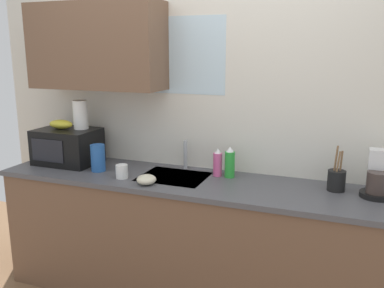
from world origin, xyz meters
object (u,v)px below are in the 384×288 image
Objects in this scene: paper_towel_roll at (81,115)px; small_bowl at (146,180)px; microwave at (68,146)px; dish_soap_bottle_green at (230,163)px; utensil_crock at (336,180)px; banana_bunch at (61,124)px; coffee_maker at (377,179)px; dish_soap_bottle_pink at (218,163)px; cereal_canister at (98,158)px; mug_white at (122,171)px.

paper_towel_roll is 0.85m from small_bowl.
paper_towel_roll is 1.69× the size of small_bowl.
dish_soap_bottle_green is (1.28, 0.10, -0.03)m from microwave.
utensil_crock is (1.88, 0.02, -0.31)m from paper_towel_roll.
banana_bunch is at bearing -161.57° from paper_towel_roll.
coffee_maker reaches higher than dish_soap_bottle_pink.
coffee_maker is (2.11, 0.01, -0.28)m from paper_towel_roll.
small_bowl is at bearing -17.71° from cereal_canister.
paper_towel_roll reaches higher than coffee_maker.
dish_soap_bottle_green is 0.96m from cereal_canister.
utensil_crock is (0.79, -0.03, -0.02)m from dish_soap_bottle_pink.
dish_soap_bottle_pink is at bearing 25.72° from mug_white.
mug_white is 0.33× the size of utensil_crock.
paper_towel_roll is 0.40m from cereal_canister.
coffee_maker reaches higher than mug_white.
microwave is at bearing 162.95° from small_bowl.
paper_towel_roll is at bearing -179.77° from coffee_maker.
banana_bunch is at bearing 165.62° from cereal_canister.
mug_white is (0.59, -0.19, -0.09)m from microwave.
dish_soap_bottle_pink is 0.52m from small_bowl.
banana_bunch is 0.72m from mug_white.
small_bowl is (-1.40, -0.31, -0.07)m from coffee_maker.
banana_bunch is 0.94m from small_bowl.
microwave is 1.64× the size of coffee_maker.
coffee_maker is 1.88m from cereal_canister.
dish_soap_bottle_green is 0.75× the size of utensil_crock.
mug_white is (-0.69, -0.29, -0.05)m from dish_soap_bottle_green.
utensil_crock is (1.39, 0.26, 0.02)m from mug_white.
dish_soap_bottle_green is at bearing 4.47° from microwave.
cereal_canister is (0.34, -0.10, -0.04)m from microwave.
utensil_crock is at bearing 10.59° from mug_white.
banana_bunch is 1.26m from dish_soap_bottle_pink.
banana_bunch is 0.71× the size of coffee_maker.
utensil_crock is 1.21m from small_bowl.
cereal_canister is at bearing -16.13° from microwave.
microwave is at bearing -1.80° from banana_bunch.
microwave reaches higher than small_bowl.
small_bowl is at bearing -143.32° from dish_soap_bottle_green.
utensil_crock is (1.98, 0.07, -0.06)m from microwave.
coffee_maker is (2.21, 0.06, -0.03)m from microwave.
dish_soap_bottle_green is 2.28× the size of mug_white.
utensil_crock is at bearing 1.97° from banana_bunch.
paper_towel_roll is 1.21m from dish_soap_bottle_green.
dish_soap_bottle_green is 1.10× the size of cereal_canister.
coffee_maker is 2.95× the size of mug_white.
dish_soap_bottle_pink is 0.69× the size of utensil_crock.
dish_soap_bottle_pink is at bearing 177.88° from utensil_crock.
coffee_maker is at bearing 0.23° from paper_towel_roll.
cereal_canister is at bearing -175.16° from coffee_maker.
mug_white is 0.23m from small_bowl.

